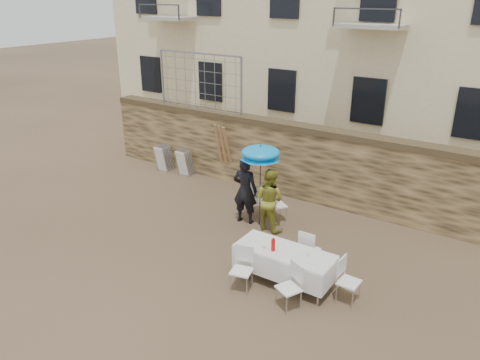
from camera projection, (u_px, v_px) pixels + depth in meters
The scene contains 17 objects.
ground at pixel (173, 262), 10.79m from camera, with size 80.00×80.00×0.00m, color brown.
stone_wall at pixel (280, 158), 14.25m from camera, with size 13.00×0.50×2.20m, color brown.
chain_link_fence at pixel (200, 82), 15.03m from camera, with size 3.20×0.06×1.80m, color gray, non-canonical shape.
man_suit at pixel (245, 190), 12.37m from camera, with size 0.67×0.44×1.84m, color black.
woman_dress at pixel (270, 200), 12.02m from camera, with size 0.81×0.63×1.67m, color gold.
umbrella at pixel (261, 155), 11.86m from camera, with size 1.04×1.04×2.07m.
couple_chair_left at pixel (256, 198), 12.96m from camera, with size 0.48×0.48×0.96m, color white, non-canonical shape.
couple_chair_right at pixel (278, 204), 12.60m from camera, with size 0.48×0.48×0.96m, color white, non-canonical shape.
banquet_table at pixel (285, 252), 9.81m from camera, with size 2.10×0.85×0.78m.
soda_bottle at pixel (273, 245), 9.73m from camera, with size 0.09×0.09×0.26m, color red.
table_chair_front_left at pixel (241, 270), 9.63m from camera, with size 0.48×0.48×0.96m, color white, non-canonical shape.
table_chair_front_right at pixel (289, 287), 9.06m from camera, with size 0.48×0.48×0.96m, color white, non-canonical shape.
table_chair_back at pixel (309, 249), 10.42m from camera, with size 0.48×0.48×0.96m, color white, non-canonical shape.
table_chair_side at pixel (349, 281), 9.26m from camera, with size 0.48×0.48×0.96m, color white, non-canonical shape.
chair_stack_left at pixel (168, 156), 16.34m from camera, with size 0.46×0.55×0.92m, color white, non-canonical shape.
chair_stack_right at pixel (188, 161), 15.88m from camera, with size 0.46×0.47×0.92m, color white, non-canonical shape.
wood_planks at pixel (228, 154), 14.91m from camera, with size 0.70×0.20×2.00m, color #A37749, non-canonical shape.
Camera 1 is at (6.41, -6.91, 5.81)m, focal length 35.00 mm.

